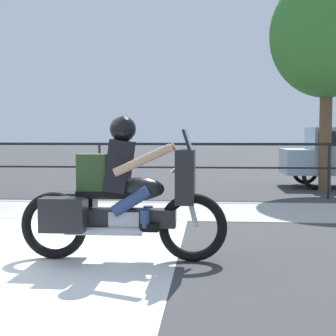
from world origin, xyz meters
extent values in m
plane|color=#38383A|center=(0.00, 0.00, 0.00)|extent=(120.00, 120.00, 0.00)
cube|color=#A8A59E|center=(0.00, 3.40, 0.01)|extent=(44.00, 2.40, 0.01)
cube|color=silver|center=(0.39, -0.20, 0.00)|extent=(3.51, 6.00, 0.01)
cube|color=black|center=(0.00, 5.43, 1.20)|extent=(36.00, 0.04, 0.06)
cube|color=black|center=(0.00, 5.43, 0.68)|extent=(36.00, 0.03, 0.04)
cylinder|color=black|center=(0.00, 5.43, 0.62)|extent=(0.05, 0.05, 1.23)
cylinder|color=black|center=(5.10, 5.43, 0.62)|extent=(0.05, 0.05, 1.23)
torus|color=black|center=(2.31, -0.43, 0.38)|extent=(0.76, 0.11, 0.76)
torus|color=black|center=(0.75, -0.43, 0.38)|extent=(0.76, 0.11, 0.76)
cube|color=#232326|center=(1.53, -0.43, 0.48)|extent=(1.19, 0.22, 0.20)
cube|color=silver|center=(1.56, -0.43, 0.43)|extent=(0.34, 0.26, 0.26)
ellipsoid|color=#232326|center=(1.72, -0.43, 0.81)|extent=(0.56, 0.30, 0.26)
cube|color=black|center=(1.37, -0.43, 0.75)|extent=(0.69, 0.28, 0.08)
cube|color=#232326|center=(2.23, -0.43, 0.96)|extent=(0.20, 0.64, 0.58)
cube|color=#1E232B|center=(2.25, -0.43, 1.35)|extent=(0.10, 0.54, 0.24)
cylinder|color=silver|center=(2.09, -0.43, 1.01)|extent=(0.04, 0.70, 0.04)
cylinder|color=silver|center=(1.34, -0.59, 0.35)|extent=(0.86, 0.09, 0.09)
cube|color=#232326|center=(0.93, -0.67, 0.55)|extent=(0.48, 0.28, 0.37)
cube|color=#232326|center=(0.93, -0.19, 0.55)|extent=(0.48, 0.28, 0.37)
cylinder|color=silver|center=(2.28, -0.43, 0.67)|extent=(0.19, 0.06, 0.57)
cube|color=black|center=(1.50, -0.43, 1.06)|extent=(0.32, 0.36, 0.60)
sphere|color=tan|center=(1.54, -0.43, 1.45)|extent=(0.23, 0.23, 0.23)
sphere|color=black|center=(1.54, -0.43, 1.47)|extent=(0.29, 0.29, 0.29)
cylinder|color=#33477A|center=(1.65, -0.58, 0.69)|extent=(0.44, 0.13, 0.34)
cylinder|color=#33477A|center=(1.80, -0.58, 0.50)|extent=(0.11, 0.11, 0.19)
cube|color=black|center=(1.85, -0.58, 0.40)|extent=(0.20, 0.10, 0.09)
cylinder|color=#33477A|center=(1.65, -0.28, 0.69)|extent=(0.44, 0.13, 0.34)
cylinder|color=#33477A|center=(1.80, -0.28, 0.50)|extent=(0.11, 0.11, 0.19)
cube|color=black|center=(1.85, -0.28, 0.40)|extent=(0.20, 0.10, 0.09)
cylinder|color=tan|center=(1.80, -0.73, 1.14)|extent=(0.63, 0.09, 0.35)
cylinder|color=tan|center=(1.80, -0.13, 1.14)|extent=(0.63, 0.09, 0.35)
cube|color=#2D4723|center=(1.20, -0.43, 0.98)|extent=(0.32, 0.26, 0.42)
torus|color=black|center=(5.21, 7.29, 0.36)|extent=(0.73, 0.11, 0.73)
torus|color=black|center=(5.21, 8.82, 0.36)|extent=(0.73, 0.11, 0.73)
cylinder|color=brown|center=(5.39, 7.12, 1.36)|extent=(0.31, 0.31, 2.72)
ellipsoid|color=#3D7F33|center=(5.39, 7.12, 3.89)|extent=(2.84, 2.84, 3.12)
camera|label=1|loc=(2.50, -6.06, 1.40)|focal=55.00mm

